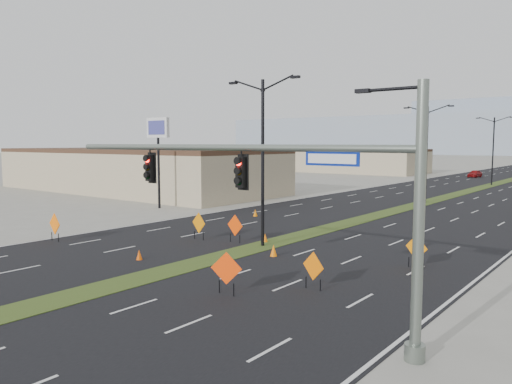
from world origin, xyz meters
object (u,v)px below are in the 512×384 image
Objects in this scene: signal_mast at (284,187)px; streetlight_1 at (427,151)px; streetlight_2 at (493,149)px; construction_sign_3 at (226,270)px; construction_sign_4 at (313,267)px; construction_sign_1 at (199,224)px; construction_sign_5 at (416,249)px; pole_sign_west at (158,135)px; construction_sign_2 at (235,226)px; cone_0 at (139,255)px; cone_3 at (255,213)px; car_left at (475,174)px; cone_1 at (265,238)px; streetlight_0 at (263,157)px; cone_2 at (274,251)px; construction_sign_0 at (55,225)px.

streetlight_1 is at bearing 102.69° from signal_mast.
streetlight_1 is at bearing -90.00° from streetlight_2.
streetlight_1 reaches higher than construction_sign_3.
construction_sign_1 is at bearing 172.41° from construction_sign_4.
signal_mast reaches higher than construction_sign_4.
construction_sign_4 is (7.19, -33.81, -4.45)m from streetlight_1.
signal_mast reaches higher than construction_sign_5.
construction_sign_5 is 29.54m from pole_sign_west.
pole_sign_west is at bearing 160.31° from construction_sign_2.
streetlight_2 is 62.39m from construction_sign_4.
cone_3 is (-4.95, 16.33, 0.04)m from cone_0.
construction_sign_2 is at bearing -82.30° from car_left.
streetlight_0 is at bearing -60.61° from cone_1.
construction_sign_5 is at bearing -80.48° from streetlight_2.
streetlight_0 reaches higher than cone_2.
construction_sign_4 reaches higher than cone_3.
streetlight_0 is 17.41× the size of cone_1.
cone_2 is at bearing -45.98° from cone_1.
construction_sign_4 is (18.50, 1.21, -0.10)m from construction_sign_0.
construction_sign_1 is 17.81m from pole_sign_west.
construction_sign_0 is (-11.31, -7.02, -4.35)m from streetlight_0.
cone_0 is at bearing -135.19° from cone_2.
construction_sign_4 is 29.88m from pole_sign_west.
construction_sign_3 reaches higher than construction_sign_5.
streetlight_1 reaches higher than cone_3.
construction_sign_2 reaches higher than construction_sign_4.
construction_sign_1 is 2.55m from construction_sign_2.
streetlight_1 is 2.53× the size of car_left.
construction_sign_3 is at bearing -82.59° from streetlight_1.
streetlight_2 is 15.16× the size of cone_2.
cone_2 is at bearing 128.01° from signal_mast.
construction_sign_1 is (-4.43, -29.00, -4.36)m from streetlight_1.
cone_1 is (-7.75, 6.81, -0.68)m from construction_sign_4.
construction_sign_1 reaches higher than cone_2.
signal_mast is 16.24m from construction_sign_1.
streetlight_2 is at bearing 80.29° from cone_3.
car_left is 2.40× the size of construction_sign_4.
construction_sign_1 is at bearing 172.98° from cone_2.
construction_sign_2 is 1.08× the size of construction_sign_4.
construction_sign_1 reaches higher than car_left.
streetlight_0 is 2.53× the size of car_left.
pole_sign_west is at bearing -111.21° from streetlight_2.
streetlight_0 is 72.61m from car_left.
streetlight_1 is at bearing 85.06° from cone_0.
construction_sign_3 is (6.77, -8.43, 0.01)m from construction_sign_2.
cone_1 is at bearing 96.35° from construction_sign_3.
car_left is 73.18m from construction_sign_1.
construction_sign_4 reaches higher than car_left.
cone_1 is 3.91m from cone_2.
construction_sign_4 is at bearing -24.75° from construction_sign_2.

